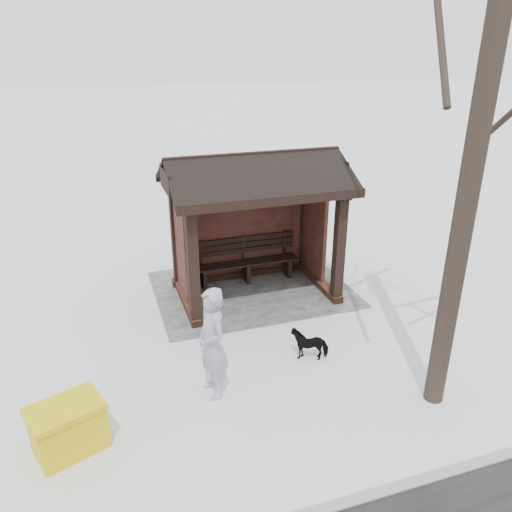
{
  "coord_description": "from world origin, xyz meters",
  "views": [
    {
      "loc": [
        3.05,
        9.23,
        5.02
      ],
      "look_at": [
        0.24,
        0.8,
        1.24
      ],
      "focal_mm": 35.0,
      "sensor_mm": 36.0,
      "label": 1
    }
  ],
  "objects_px": {
    "pedestrian": "(212,344)",
    "dog": "(310,343)",
    "bus_shelter": "(252,196)",
    "grit_bin": "(68,428)"
  },
  "relations": [
    {
      "from": "bus_shelter",
      "to": "grit_bin",
      "type": "xyz_separation_m",
      "value": [
        3.77,
        3.7,
        -1.8
      ]
    },
    {
      "from": "pedestrian",
      "to": "dog",
      "type": "xyz_separation_m",
      "value": [
        -1.81,
        -0.43,
        -0.63
      ]
    },
    {
      "from": "bus_shelter",
      "to": "grit_bin",
      "type": "relative_size",
      "value": 3.3
    },
    {
      "from": "bus_shelter",
      "to": "grit_bin",
      "type": "bearing_deg",
      "value": 44.48
    },
    {
      "from": "pedestrian",
      "to": "bus_shelter",
      "type": "bearing_deg",
      "value": 141.99
    },
    {
      "from": "pedestrian",
      "to": "grit_bin",
      "type": "distance_m",
      "value": 2.24
    },
    {
      "from": "bus_shelter",
      "to": "dog",
      "type": "height_order",
      "value": "bus_shelter"
    },
    {
      "from": "dog",
      "to": "pedestrian",
      "type": "bearing_deg",
      "value": -57.45
    },
    {
      "from": "pedestrian",
      "to": "dog",
      "type": "distance_m",
      "value": 1.97
    },
    {
      "from": "pedestrian",
      "to": "grit_bin",
      "type": "bearing_deg",
      "value": -85.65
    }
  ]
}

